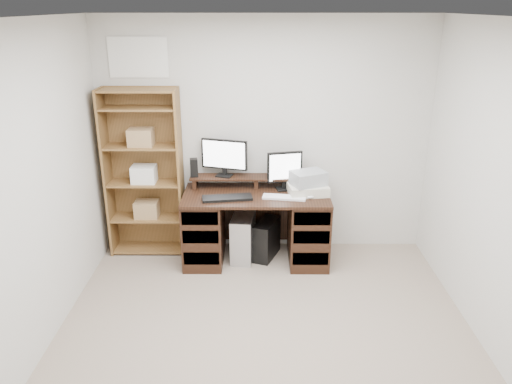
{
  "coord_description": "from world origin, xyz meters",
  "views": [
    {
      "loc": [
        -0.06,
        -3.15,
        2.58
      ],
      "look_at": [
        -0.08,
        1.43,
        0.85
      ],
      "focal_mm": 35.0,
      "sensor_mm": 36.0,
      "label": 1
    }
  ],
  "objects_px": {
    "tower_silver": "(243,236)",
    "tower_black": "(266,239)",
    "bookshelf": "(144,172)",
    "printer": "(308,189)",
    "monitor_small": "(285,169)",
    "monitor_wide": "(224,156)",
    "desk": "(256,226)"
  },
  "relations": [
    {
      "from": "monitor_small",
      "to": "bookshelf",
      "type": "distance_m",
      "value": 1.49
    },
    {
      "from": "monitor_small",
      "to": "tower_silver",
      "type": "relative_size",
      "value": 0.82
    },
    {
      "from": "printer",
      "to": "tower_silver",
      "type": "xyz_separation_m",
      "value": [
        -0.67,
        0.04,
        -0.55
      ]
    },
    {
      "from": "monitor_small",
      "to": "bookshelf",
      "type": "relative_size",
      "value": 0.22
    },
    {
      "from": "desk",
      "to": "monitor_wide",
      "type": "distance_m",
      "value": 0.81
    },
    {
      "from": "tower_black",
      "to": "tower_silver",
      "type": "bearing_deg",
      "value": -158.26
    },
    {
      "from": "monitor_wide",
      "to": "tower_silver",
      "type": "height_order",
      "value": "monitor_wide"
    },
    {
      "from": "monitor_small",
      "to": "tower_black",
      "type": "xyz_separation_m",
      "value": [
        -0.18,
        -0.09,
        -0.76
      ]
    },
    {
      "from": "desk",
      "to": "tower_black",
      "type": "relative_size",
      "value": 3.34
    },
    {
      "from": "printer",
      "to": "tower_black",
      "type": "xyz_separation_m",
      "value": [
        -0.42,
        0.05,
        -0.59
      ]
    },
    {
      "from": "printer",
      "to": "bookshelf",
      "type": "height_order",
      "value": "bookshelf"
    },
    {
      "from": "monitor_wide",
      "to": "tower_black",
      "type": "bearing_deg",
      "value": -4.79
    },
    {
      "from": "monitor_wide",
      "to": "monitor_small",
      "type": "bearing_deg",
      "value": 8.96
    },
    {
      "from": "monitor_wide",
      "to": "bookshelf",
      "type": "distance_m",
      "value": 0.87
    },
    {
      "from": "printer",
      "to": "bookshelf",
      "type": "xyz_separation_m",
      "value": [
        -1.72,
        0.21,
        0.12
      ]
    },
    {
      "from": "monitor_wide",
      "to": "tower_black",
      "type": "distance_m",
      "value": 1.0
    },
    {
      "from": "printer",
      "to": "monitor_small",
      "type": "bearing_deg",
      "value": 141.32
    },
    {
      "from": "tower_silver",
      "to": "bookshelf",
      "type": "height_order",
      "value": "bookshelf"
    },
    {
      "from": "tower_silver",
      "to": "bookshelf",
      "type": "distance_m",
      "value": 1.25
    },
    {
      "from": "tower_silver",
      "to": "tower_black",
      "type": "height_order",
      "value": "tower_silver"
    },
    {
      "from": "printer",
      "to": "monitor_wide",
      "type": "bearing_deg",
      "value": 157.83
    },
    {
      "from": "tower_silver",
      "to": "tower_black",
      "type": "relative_size",
      "value": 1.09
    },
    {
      "from": "tower_silver",
      "to": "tower_black",
      "type": "distance_m",
      "value": 0.25
    },
    {
      "from": "tower_silver",
      "to": "bookshelf",
      "type": "xyz_separation_m",
      "value": [
        -1.05,
        0.16,
        0.67
      ]
    },
    {
      "from": "monitor_wide",
      "to": "monitor_small",
      "type": "relative_size",
      "value": 1.2
    },
    {
      "from": "monitor_wide",
      "to": "tower_black",
      "type": "xyz_separation_m",
      "value": [
        0.45,
        -0.17,
        -0.88
      ]
    },
    {
      "from": "desk",
      "to": "tower_black",
      "type": "distance_m",
      "value": 0.22
    },
    {
      "from": "monitor_wide",
      "to": "desk",
      "type": "bearing_deg",
      "value": -17.61
    },
    {
      "from": "tower_black",
      "to": "printer",
      "type": "bearing_deg",
      "value": 14.2
    },
    {
      "from": "tower_silver",
      "to": "desk",
      "type": "bearing_deg",
      "value": -13.41
    },
    {
      "from": "tower_silver",
      "to": "printer",
      "type": "bearing_deg",
      "value": 2.13
    },
    {
      "from": "desk",
      "to": "monitor_wide",
      "type": "relative_size",
      "value": 3.08
    }
  ]
}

